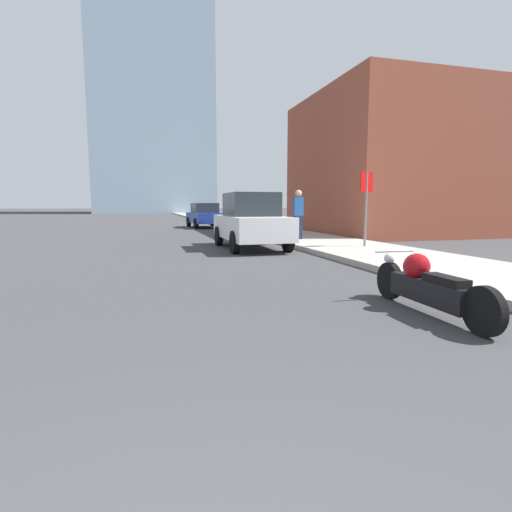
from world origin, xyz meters
TOP-DOWN VIEW (x-y plane):
  - sidewalk at (6.38, 40.00)m, footprint 3.20×240.00m
  - brick_storefront at (14.28, 17.40)m, footprint 12.21×8.72m
  - distant_tower at (2.15, 80.84)m, footprint 21.00×21.00m
  - motorcycle at (3.62, 3.81)m, footprint 0.62×2.39m
  - parked_car_white at (3.44, 12.18)m, footprint 1.88×4.20m
  - parked_car_blue at (3.79, 25.12)m, footprint 2.06×4.10m
  - stop_sign at (6.71, 10.53)m, footprint 0.57×0.26m
  - pedestrian at (5.68, 13.61)m, footprint 0.36×0.26m

SIDE VIEW (x-z plane):
  - sidewalk at x=6.38m, z-range 0.00..0.15m
  - motorcycle at x=3.62m, z-range -0.01..0.76m
  - parked_car_blue at x=3.79m, z-range 0.01..1.57m
  - parked_car_white at x=3.44m, z-range -0.01..1.82m
  - pedestrian at x=5.68m, z-range 0.19..2.04m
  - stop_sign at x=6.71m, z-range 0.56..2.86m
  - brick_storefront at x=14.28m, z-range 0.00..6.80m
  - distant_tower at x=2.15m, z-range 0.00..69.07m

